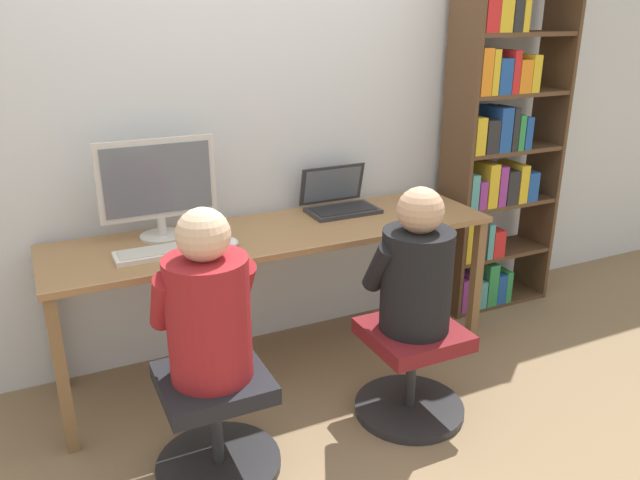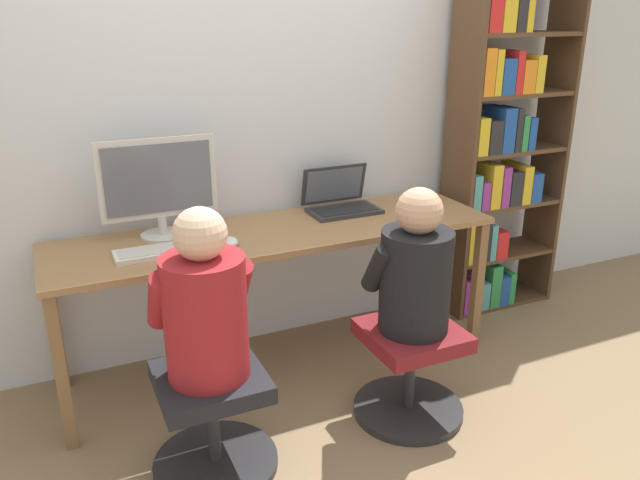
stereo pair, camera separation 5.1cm
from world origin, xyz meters
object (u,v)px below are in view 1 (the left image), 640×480
Objects in this scene: laptop at (339,202)px; person_at_monitor at (208,306)px; office_chair_right at (411,368)px; keyboard at (166,251)px; person_at_laptop at (416,269)px; desktop_monitor at (158,187)px; office_chair_left at (216,420)px; bookshelf at (495,156)px.

person_at_monitor reaches higher than laptop.
office_chair_right is at bearing -92.70° from laptop.
keyboard is 1.10m from person_at_laptop.
keyboard is at bearing -98.45° from desktop_monitor.
person_at_laptop reaches higher than laptop.
bookshelf is (1.96, 0.75, 0.73)m from office_chair_left.
person_at_monitor is at bearing -86.94° from keyboard.
bookshelf is (1.96, -0.02, -0.04)m from desktop_monitor.
desktop_monitor is 0.84× the size of person_at_laptop.
laptop is 0.73× the size of office_chair_right.
laptop is 0.83× the size of keyboard.
office_chair_left is (-0.00, -0.77, -0.77)m from desktop_monitor.
bookshelf is at bearing -0.46° from desktop_monitor.
laptop is at bearing 87.29° from person_at_laptop.
desktop_monitor reaches higher than office_chair_left.
bookshelf reaches higher than person_at_laptop.
desktop_monitor is at bearing 81.55° from keyboard.
person_at_laptop reaches higher than keyboard.
person_at_monitor is (0.03, -0.54, -0.03)m from keyboard.
desktop_monitor reaches higher than person_at_monitor.
bookshelf is (1.99, 0.20, 0.19)m from keyboard.
office_chair_right is 0.26× the size of bookshelf.
person_at_monitor reaches higher than keyboard.
desktop_monitor is at bearing -179.05° from laptop.
keyboard is (-0.03, -0.22, -0.23)m from desktop_monitor.
person_at_laptop is (-0.04, -0.79, -0.08)m from laptop.
person_at_laptop reaches higher than office_chair_left.
laptop is at bearing 13.53° from keyboard.
office_chair_left is 2.22m from bookshelf.
keyboard is 0.55m from person_at_monitor.
bookshelf is at bearing 36.05° from person_at_laptop.
laptop reaches higher than keyboard.
keyboard is 0.88× the size of office_chair_right.
keyboard is at bearing -166.47° from laptop.
person_at_monitor is at bearing -140.63° from laptop.
office_chair_right is 0.75× the size of person_at_monitor.
desktop_monitor is 0.27× the size of bookshelf.
office_chair_left is 0.26× the size of bookshelf.
person_at_laptop is (0.91, -0.78, -0.28)m from desktop_monitor.
laptop is 0.73× the size of office_chair_left.
person_at_monitor is (-0.95, -0.78, -0.07)m from laptop.
office_chair_left and office_chair_right have the same top height.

